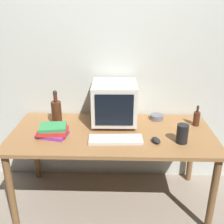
% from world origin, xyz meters
% --- Properties ---
extents(ground_plane, '(6.00, 6.00, 0.00)m').
position_xyz_m(ground_plane, '(0.00, 0.00, 0.00)').
color(ground_plane, gray).
extents(back_wall, '(4.00, 0.08, 2.50)m').
position_xyz_m(back_wall, '(0.00, 0.45, 1.25)').
color(back_wall, beige).
rests_on(back_wall, ground).
extents(desk, '(1.69, 0.78, 0.71)m').
position_xyz_m(desk, '(0.00, 0.00, 0.63)').
color(desk, olive).
rests_on(desk, ground).
extents(crt_monitor, '(0.39, 0.39, 0.37)m').
position_xyz_m(crt_monitor, '(0.02, 0.18, 0.90)').
color(crt_monitor, beige).
rests_on(crt_monitor, desk).
extents(keyboard, '(0.43, 0.17, 0.02)m').
position_xyz_m(keyboard, '(0.03, -0.16, 0.72)').
color(keyboard, beige).
rests_on(keyboard, desk).
extents(computer_mouse, '(0.09, 0.11, 0.04)m').
position_xyz_m(computer_mouse, '(0.35, -0.17, 0.73)').
color(computer_mouse, black).
rests_on(computer_mouse, desk).
extents(bottle_tall, '(0.09, 0.09, 0.31)m').
position_xyz_m(bottle_tall, '(-0.49, 0.14, 0.83)').
color(bottle_tall, '#472314').
rests_on(bottle_tall, desk).
extents(bottle_short, '(0.06, 0.06, 0.19)m').
position_xyz_m(bottle_short, '(0.74, 0.15, 0.78)').
color(bottle_short, '#472314').
rests_on(bottle_short, desk).
extents(book_stack, '(0.26, 0.21, 0.09)m').
position_xyz_m(book_stack, '(-0.48, -0.09, 0.75)').
color(book_stack, '#843893').
rests_on(book_stack, desk).
extents(cd_spindle, '(0.12, 0.12, 0.04)m').
position_xyz_m(cd_spindle, '(0.41, 0.27, 0.73)').
color(cd_spindle, '#595B66').
rests_on(cd_spindle, desk).
extents(metal_canister, '(0.09, 0.09, 0.15)m').
position_xyz_m(metal_canister, '(0.54, -0.17, 0.78)').
color(metal_canister, black).
rests_on(metal_canister, desk).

